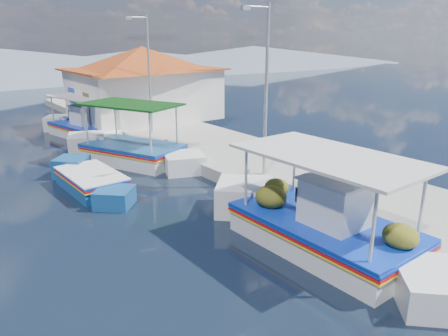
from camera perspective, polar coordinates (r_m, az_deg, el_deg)
ground at (r=11.99m, az=-4.87°, el=-9.51°), size 160.00×160.00×0.00m
quay at (r=19.68m, az=0.44°, el=2.10°), size 5.00×44.00×0.50m
bollards at (r=17.82m, az=-3.50°, el=1.79°), size 0.20×17.20×0.30m
main_caique at (r=11.58m, az=12.98°, el=-7.88°), size 2.67×8.73×2.88m
caique_green_canopy at (r=19.42m, az=-12.20°, el=2.08°), size 4.39×7.22×2.96m
caique_blue_hull at (r=16.31m, az=-17.57°, el=-1.86°), size 1.79×5.68×1.01m
caique_far at (r=25.46m, az=-18.62°, el=5.18°), size 3.11×7.06×2.53m
harbor_building at (r=26.99m, az=-10.85°, el=11.37°), size 10.49×10.49×4.40m
lamp_post_near at (r=15.11m, az=5.50°, el=11.33°), size 1.21×0.14×6.00m
lamp_post_far at (r=22.59m, az=-10.34°, el=13.06°), size 1.21×0.14×6.00m
mountain_ridge at (r=66.36m, az=-26.76°, el=12.54°), size 171.40×96.00×5.50m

